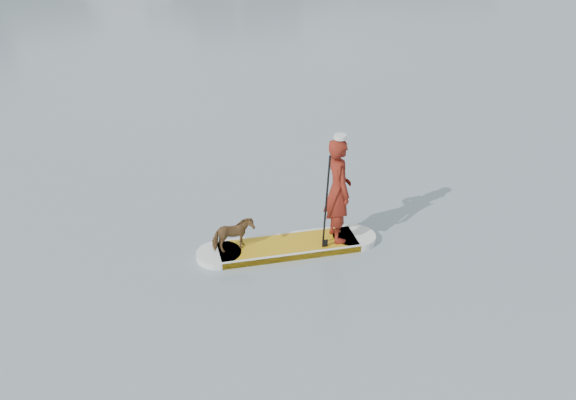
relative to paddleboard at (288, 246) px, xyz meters
name	(u,v)px	position (x,y,z in m)	size (l,w,h in m)	color
ground	(302,398)	(-1.25, -3.43, -0.06)	(140.00, 140.00, 0.00)	slate
paddleboard	(288,246)	(0.00, 0.00, 0.00)	(3.27, 1.21, 0.12)	#C49312
paddler	(338,190)	(0.89, -0.15, 1.03)	(0.71, 0.46, 1.94)	maroon
white_cap	(340,137)	(0.89, -0.15, 2.03)	(0.22, 0.22, 0.07)	silver
dog	(233,235)	(-0.97, 0.16, 0.37)	(0.33, 0.73, 0.61)	#53331C
paddle	(326,213)	(0.56, -0.35, 0.74)	(0.10, 0.30, 2.00)	black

